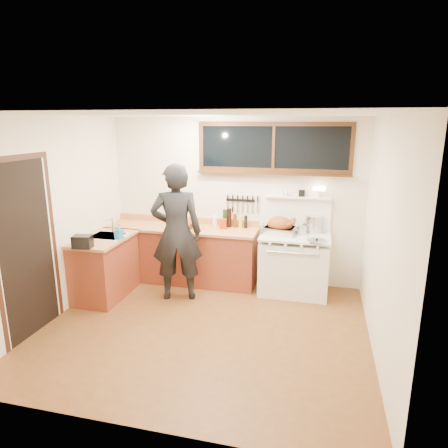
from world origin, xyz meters
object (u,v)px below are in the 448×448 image
(man, at_px, (177,233))
(roast_turkey, at_px, (280,227))
(vintage_stove, at_px, (294,263))
(cutting_board, at_px, (187,226))

(man, bearing_deg, roast_turkey, 24.53)
(vintage_stove, relative_size, cutting_board, 3.25)
(cutting_board, bearing_deg, roast_turkey, 4.45)
(man, distance_m, roast_turkey, 1.54)
(vintage_stove, distance_m, roast_turkey, 0.59)
(roast_turkey, bearing_deg, man, -155.47)
(roast_turkey, bearing_deg, vintage_stove, -9.30)
(vintage_stove, height_order, roast_turkey, vintage_stove)
(vintage_stove, relative_size, roast_turkey, 2.97)
(vintage_stove, relative_size, man, 0.80)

